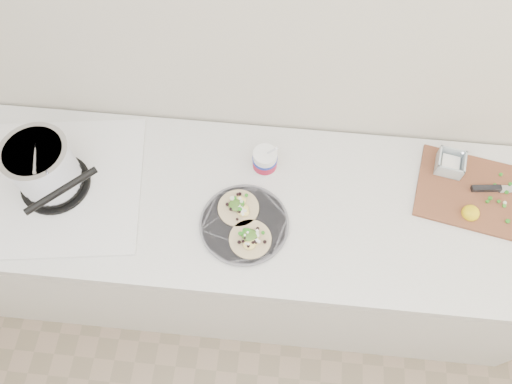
# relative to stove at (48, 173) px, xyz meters

# --- Properties ---
(counter) EXTENTS (2.44, 0.66, 0.90)m
(counter) POSITION_rel_stove_xyz_m (0.66, 0.02, -0.54)
(counter) COLOR silver
(counter) RESTS_ON ground
(stove) EXTENTS (0.66, 0.62, 0.28)m
(stove) POSITION_rel_stove_xyz_m (0.00, 0.00, 0.00)
(stove) COLOR silver
(stove) RESTS_ON counter
(taco_plate) EXTENTS (0.30, 0.30, 0.04)m
(taco_plate) POSITION_rel_stove_xyz_m (0.67, -0.08, -0.08)
(taco_plate) COLOR #5A5960
(taco_plate) RESTS_ON counter
(tub) EXTENTS (0.09, 0.09, 0.20)m
(tub) POSITION_rel_stove_xyz_m (0.73, 0.15, -0.03)
(tub) COLOR white
(tub) RESTS_ON counter
(cutboard) EXTENTS (0.48, 0.38, 0.07)m
(cutboard) POSITION_rel_stove_xyz_m (1.48, 0.13, -0.08)
(cutboard) COLOR brown
(cutboard) RESTS_ON counter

